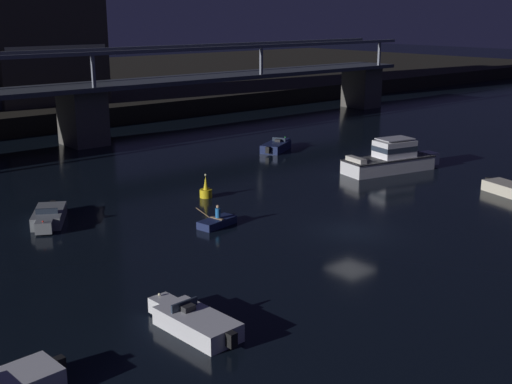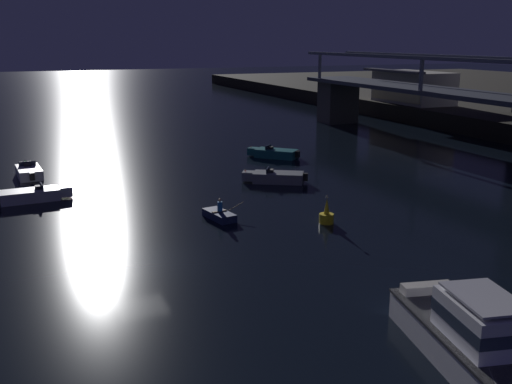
# 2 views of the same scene
# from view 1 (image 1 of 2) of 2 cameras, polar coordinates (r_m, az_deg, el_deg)

# --- Properties ---
(ground_plane) EXTENTS (400.00, 400.00, 0.00)m
(ground_plane) POSITION_cam_1_polar(r_m,az_deg,el_deg) (40.74, 8.34, -3.43)
(ground_plane) COLOR black
(river_bridge) EXTENTS (90.80, 6.40, 9.38)m
(river_bridge) POSITION_cam_1_polar(r_m,az_deg,el_deg) (68.38, -14.90, 7.69)
(river_bridge) COLOR #4C4944
(river_bridge) RESTS_ON ground
(cabin_cruiser_near_left) EXTENTS (9.37, 4.28, 2.79)m
(cabin_cruiser_near_left) POSITION_cam_1_polar(r_m,az_deg,el_deg) (56.56, 11.68, 2.84)
(cabin_cruiser_near_left) COLOR silver
(cabin_cruiser_near_left) RESTS_ON ground
(speedboat_near_center) EXTENTS (2.04, 5.22, 1.16)m
(speedboat_near_center) POSITION_cam_1_polar(r_m,az_deg,el_deg) (28.27, -5.41, -11.16)
(speedboat_near_center) COLOR silver
(speedboat_near_center) RESTS_ON ground
(speedboat_near_right) EXTENTS (4.92, 3.45, 1.16)m
(speedboat_near_right) POSITION_cam_1_polar(r_m,az_deg,el_deg) (63.92, 1.80, 3.99)
(speedboat_near_right) COLOR #19234C
(speedboat_near_right) RESTS_ON ground
(speedboat_mid_left) EXTENTS (2.73, 5.19, 1.16)m
(speedboat_mid_left) POSITION_cam_1_polar(r_m,az_deg,el_deg) (51.65, 21.36, 0.17)
(speedboat_mid_left) COLOR beige
(speedboat_mid_left) RESTS_ON ground
(speedboat_mid_center) EXTENTS (3.64, 4.85, 1.16)m
(speedboat_mid_center) POSITION_cam_1_polar(r_m,az_deg,el_deg) (43.84, -17.56, -2.07)
(speedboat_mid_center) COLOR gray
(speedboat_mid_center) RESTS_ON ground
(channel_buoy) EXTENTS (0.90, 0.90, 1.76)m
(channel_buoy) POSITION_cam_1_polar(r_m,az_deg,el_deg) (47.70, -4.38, 0.08)
(channel_buoy) COLOR yellow
(channel_buoy) RESTS_ON ground
(dinghy_with_paddler) EXTENTS (2.76, 2.56, 1.36)m
(dinghy_with_paddler) POSITION_cam_1_polar(r_m,az_deg,el_deg) (41.35, -3.41, -2.60)
(dinghy_with_paddler) COLOR #19234C
(dinghy_with_paddler) RESTS_ON ground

